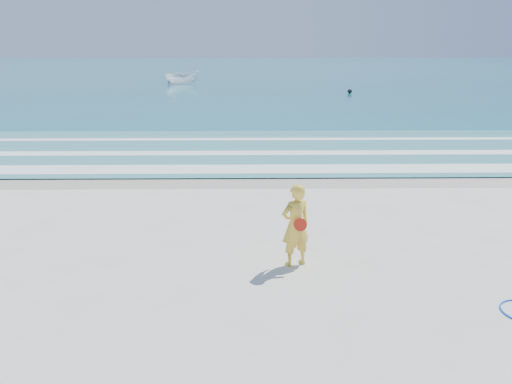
{
  "coord_description": "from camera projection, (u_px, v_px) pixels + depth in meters",
  "views": [
    {
      "loc": [
        0.16,
        -7.77,
        4.45
      ],
      "look_at": [
        0.33,
        4.0,
        1.0
      ],
      "focal_mm": 35.0,
      "sensor_mm": 36.0,
      "label": 1
    }
  ],
  "objects": [
    {
      "name": "ocean",
      "position": [
        248.0,
        67.0,
        109.45
      ],
      "size": [
        400.0,
        190.0,
        0.04
      ],
      "primitive_type": "cube",
      "color": "#19727F",
      "rests_on": "ground"
    },
    {
      "name": "woman",
      "position": [
        296.0,
        225.0,
        10.32
      ],
      "size": [
        0.76,
        0.65,
        1.77
      ],
      "color": "yellow",
      "rests_on": "ground"
    },
    {
      "name": "wet_sand",
      "position": [
        244.0,
        179.0,
        17.34
      ],
      "size": [
        400.0,
        2.4,
        0.0
      ],
      "primitive_type": "cube",
      "color": "#B2A893",
      "rests_on": "ground"
    },
    {
      "name": "foam_far",
      "position": [
        246.0,
        139.0,
        24.52
      ],
      "size": [
        400.0,
        0.6,
        0.01
      ],
      "primitive_type": "cube",
      "color": "white",
      "rests_on": "shallow"
    },
    {
      "name": "shallow",
      "position": [
        245.0,
        149.0,
        22.12
      ],
      "size": [
        400.0,
        10.0,
        0.01
      ],
      "primitive_type": "cube",
      "color": "#59B7AD",
      "rests_on": "ocean"
    },
    {
      "name": "buoy",
      "position": [
        350.0,
        91.0,
        48.17
      ],
      "size": [
        0.44,
        0.44,
        0.44
      ],
      "primitive_type": "sphere",
      "color": "black",
      "rests_on": "ocean"
    },
    {
      "name": "boat",
      "position": [
        182.0,
        77.0,
        60.1
      ],
      "size": [
        4.51,
        3.15,
        1.63
      ],
      "primitive_type": "imported",
      "rotation": [
        0.0,
        0.0,
        1.98
      ],
      "color": "white",
      "rests_on": "ocean"
    },
    {
      "name": "foam_near",
      "position": [
        245.0,
        169.0,
        18.57
      ],
      "size": [
        400.0,
        1.4,
        0.01
      ],
      "primitive_type": "cube",
      "color": "white",
      "rests_on": "shallow"
    },
    {
      "name": "ground",
      "position": [
        240.0,
        311.0,
        8.7
      ],
      "size": [
        400.0,
        400.0,
        0.0
      ],
      "primitive_type": "plane",
      "color": "silver",
      "rests_on": "ground"
    },
    {
      "name": "foam_mid",
      "position": [
        245.0,
        153.0,
        21.35
      ],
      "size": [
        400.0,
        0.9,
        0.01
      ],
      "primitive_type": "cube",
      "color": "white",
      "rests_on": "shallow"
    }
  ]
}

